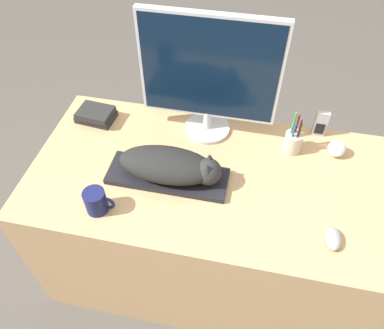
{
  "coord_description": "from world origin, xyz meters",
  "views": [
    {
      "loc": [
        0.11,
        -0.59,
        1.88
      ],
      "look_at": [
        -0.09,
        0.36,
        0.8
      ],
      "focal_mm": 35.0,
      "sensor_mm": 36.0,
      "label": 1
    }
  ],
  "objects_px": {
    "baseball": "(337,148)",
    "book_stack": "(96,115)",
    "monitor": "(209,74)",
    "keyboard": "(168,176)",
    "cat": "(173,166)",
    "coffee_mug": "(96,201)",
    "pen_cup": "(293,141)",
    "phone": "(320,124)",
    "computer_mouse": "(333,239)"
  },
  "relations": [
    {
      "from": "baseball",
      "to": "book_stack",
      "type": "relative_size",
      "value": 0.41
    },
    {
      "from": "monitor",
      "to": "keyboard",
      "type": "bearing_deg",
      "value": -108.25
    },
    {
      "from": "cat",
      "to": "coffee_mug",
      "type": "height_order",
      "value": "cat"
    },
    {
      "from": "monitor",
      "to": "pen_cup",
      "type": "xyz_separation_m",
      "value": [
        0.37,
        -0.05,
        -0.24
      ]
    },
    {
      "from": "coffee_mug",
      "to": "pen_cup",
      "type": "height_order",
      "value": "pen_cup"
    },
    {
      "from": "keyboard",
      "to": "phone",
      "type": "relative_size",
      "value": 3.86
    },
    {
      "from": "cat",
      "to": "phone",
      "type": "bearing_deg",
      "value": 34.21
    },
    {
      "from": "keyboard",
      "to": "monitor",
      "type": "height_order",
      "value": "monitor"
    },
    {
      "from": "cat",
      "to": "phone",
      "type": "xyz_separation_m",
      "value": [
        0.56,
        0.38,
        -0.02
      ]
    },
    {
      "from": "keyboard",
      "to": "coffee_mug",
      "type": "bearing_deg",
      "value": -137.15
    },
    {
      "from": "coffee_mug",
      "to": "pen_cup",
      "type": "distance_m",
      "value": 0.82
    },
    {
      "from": "phone",
      "to": "book_stack",
      "type": "xyz_separation_m",
      "value": [
        -0.99,
        -0.11,
        -0.03
      ]
    },
    {
      "from": "keyboard",
      "to": "baseball",
      "type": "distance_m",
      "value": 0.71
    },
    {
      "from": "cat",
      "to": "phone",
      "type": "distance_m",
      "value": 0.68
    },
    {
      "from": "pen_cup",
      "to": "book_stack",
      "type": "distance_m",
      "value": 0.88
    },
    {
      "from": "keyboard",
      "to": "baseball",
      "type": "height_order",
      "value": "baseball"
    },
    {
      "from": "keyboard",
      "to": "phone",
      "type": "height_order",
      "value": "phone"
    },
    {
      "from": "baseball",
      "to": "phone",
      "type": "distance_m",
      "value": 0.13
    },
    {
      "from": "keyboard",
      "to": "baseball",
      "type": "bearing_deg",
      "value": 22.31
    },
    {
      "from": "cat",
      "to": "monitor",
      "type": "height_order",
      "value": "monitor"
    },
    {
      "from": "cat",
      "to": "baseball",
      "type": "height_order",
      "value": "cat"
    },
    {
      "from": "monitor",
      "to": "book_stack",
      "type": "distance_m",
      "value": 0.57
    },
    {
      "from": "monitor",
      "to": "baseball",
      "type": "xyz_separation_m",
      "value": [
        0.55,
        -0.04,
        -0.26
      ]
    },
    {
      "from": "keyboard",
      "to": "pen_cup",
      "type": "distance_m",
      "value": 0.54
    },
    {
      "from": "keyboard",
      "to": "cat",
      "type": "relative_size",
      "value": 1.19
    },
    {
      "from": "coffee_mug",
      "to": "baseball",
      "type": "relative_size",
      "value": 1.58
    },
    {
      "from": "keyboard",
      "to": "coffee_mug",
      "type": "relative_size",
      "value": 4.17
    },
    {
      "from": "pen_cup",
      "to": "baseball",
      "type": "xyz_separation_m",
      "value": [
        0.18,
        0.01,
        -0.02
      ]
    },
    {
      "from": "coffee_mug",
      "to": "computer_mouse",
      "type": "bearing_deg",
      "value": 2.51
    },
    {
      "from": "computer_mouse",
      "to": "book_stack",
      "type": "bearing_deg",
      "value": 157.23
    },
    {
      "from": "baseball",
      "to": "computer_mouse",
      "type": "bearing_deg",
      "value": -93.6
    },
    {
      "from": "computer_mouse",
      "to": "book_stack",
      "type": "xyz_separation_m",
      "value": [
        -1.03,
        0.43,
        0.01
      ]
    },
    {
      "from": "monitor",
      "to": "phone",
      "type": "distance_m",
      "value": 0.54
    },
    {
      "from": "pen_cup",
      "to": "phone",
      "type": "height_order",
      "value": "pen_cup"
    },
    {
      "from": "cat",
      "to": "phone",
      "type": "relative_size",
      "value": 3.25
    },
    {
      "from": "keyboard",
      "to": "cat",
      "type": "bearing_deg",
      "value": 0.0
    },
    {
      "from": "monitor",
      "to": "pen_cup",
      "type": "distance_m",
      "value": 0.45
    },
    {
      "from": "monitor",
      "to": "book_stack",
      "type": "relative_size",
      "value": 3.16
    },
    {
      "from": "monitor",
      "to": "book_stack",
      "type": "bearing_deg",
      "value": -175.81
    },
    {
      "from": "monitor",
      "to": "computer_mouse",
      "type": "xyz_separation_m",
      "value": [
        0.53,
        -0.47,
        -0.28
      ]
    },
    {
      "from": "monitor",
      "to": "coffee_mug",
      "type": "relative_size",
      "value": 4.89
    },
    {
      "from": "coffee_mug",
      "to": "baseball",
      "type": "xyz_separation_m",
      "value": [
        0.87,
        0.47,
        -0.01
      ]
    },
    {
      "from": "pen_cup",
      "to": "book_stack",
      "type": "height_order",
      "value": "pen_cup"
    },
    {
      "from": "coffee_mug",
      "to": "book_stack",
      "type": "relative_size",
      "value": 0.65
    },
    {
      "from": "cat",
      "to": "phone",
      "type": "height_order",
      "value": "cat"
    },
    {
      "from": "monitor",
      "to": "baseball",
      "type": "height_order",
      "value": "monitor"
    },
    {
      "from": "cat",
      "to": "baseball",
      "type": "relative_size",
      "value": 5.56
    },
    {
      "from": "cat",
      "to": "coffee_mug",
      "type": "bearing_deg",
      "value": -140.16
    },
    {
      "from": "coffee_mug",
      "to": "book_stack",
      "type": "bearing_deg",
      "value": 112.25
    },
    {
      "from": "computer_mouse",
      "to": "keyboard",
      "type": "bearing_deg",
      "value": 165.6
    }
  ]
}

